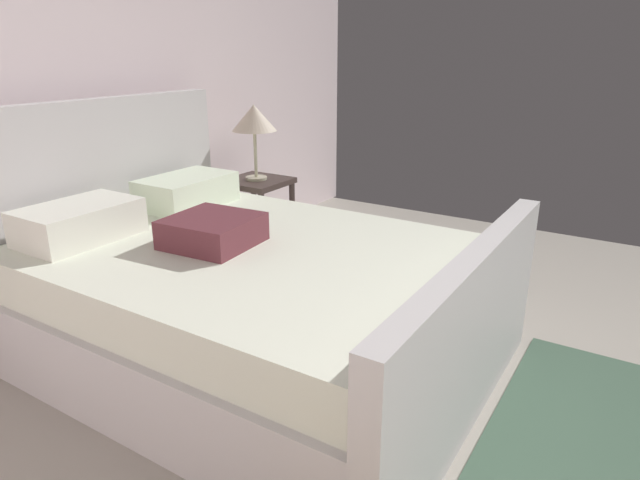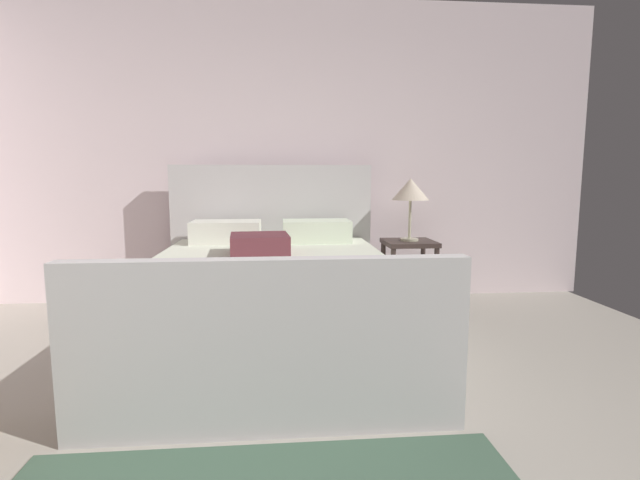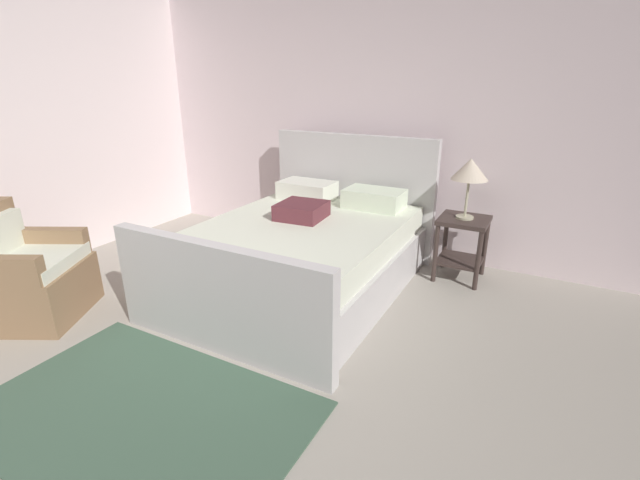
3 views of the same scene
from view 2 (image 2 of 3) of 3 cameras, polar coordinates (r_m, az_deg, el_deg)
name	(u,v)px [view 2 (image 2 of 3)]	position (r m, az deg, el deg)	size (l,w,h in m)	color
wall_back	(294,153)	(4.47, -3.23, 10.60)	(5.72, 0.12, 2.77)	silver
bed	(271,294)	(3.25, -6.01, -6.64)	(1.79, 2.33, 1.27)	silver
nightstand_right	(409,262)	(4.24, 10.84, -2.71)	(0.44, 0.44, 0.60)	#372B27
table_lamp_right	(411,191)	(4.17, 11.06, 5.96)	(0.33, 0.33, 0.55)	#B7B293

